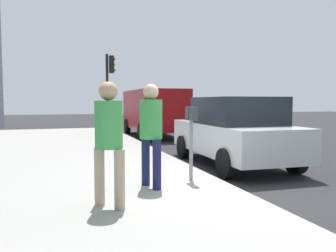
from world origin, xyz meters
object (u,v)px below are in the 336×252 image
at_px(pedestrian_at_meter, 151,126).
at_px(parked_van_far, 153,110).
at_px(parked_sedan_near, 234,131).
at_px(pedestrian_bystander, 109,134).
at_px(parking_meter, 191,127).
at_px(traffic_signal, 109,81).

height_order(pedestrian_at_meter, parked_van_far, parked_van_far).
distance_m(pedestrian_at_meter, parked_sedan_near, 3.54).
height_order(pedestrian_at_meter, pedestrian_bystander, pedestrian_at_meter).
height_order(parking_meter, parked_sedan_near, parked_sedan_near).
relative_size(parking_meter, traffic_signal, 0.39).
xyz_separation_m(pedestrian_bystander, parked_sedan_near, (3.09, -3.66, -0.31)).
bearing_deg(parking_meter, pedestrian_bystander, 125.73).
height_order(parking_meter, pedestrian_at_meter, pedestrian_at_meter).
bearing_deg(pedestrian_at_meter, pedestrian_bystander, -147.59).
distance_m(pedestrian_at_meter, traffic_signal, 9.84).
bearing_deg(pedestrian_at_meter, parked_sedan_near, 22.67).
relative_size(pedestrian_at_meter, parked_sedan_near, 0.41).
xyz_separation_m(pedestrian_at_meter, traffic_signal, (9.72, -0.70, 1.35)).
distance_m(parking_meter, pedestrian_at_meter, 0.94).
relative_size(parking_meter, parked_sedan_near, 0.32).
bearing_deg(parked_van_far, pedestrian_at_meter, 164.37).
bearing_deg(parking_meter, pedestrian_at_meter, 109.76).
height_order(pedestrian_at_meter, parked_sedan_near, pedestrian_at_meter).
bearing_deg(parked_van_far, parked_sedan_near, 179.99).
bearing_deg(parked_sedan_near, parked_van_far, -0.01).
relative_size(pedestrian_at_meter, parked_van_far, 0.35).
bearing_deg(parked_sedan_near, parking_meter, 133.77).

